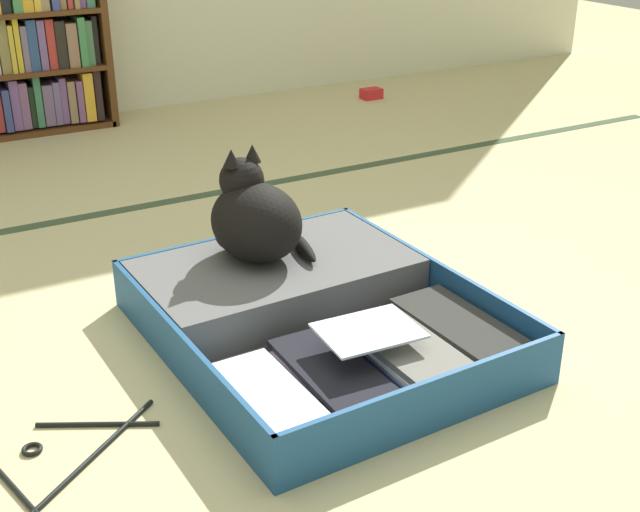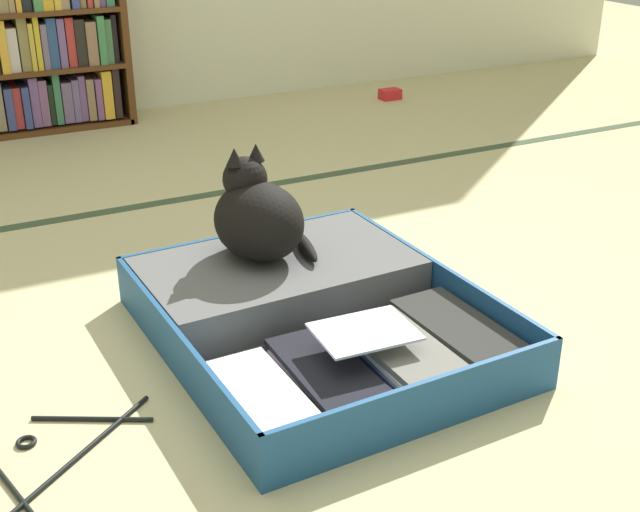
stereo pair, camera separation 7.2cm
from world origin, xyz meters
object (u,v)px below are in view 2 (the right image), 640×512
object	(u,v)px
open_suitcase	(306,308)
small_red_pouch	(390,94)
clothes_hanger	(59,453)
black_cat	(256,217)

from	to	relation	value
open_suitcase	small_red_pouch	bearing A→B (deg)	53.73
open_suitcase	clothes_hanger	size ratio (longest dim) A/B	2.42
black_cat	small_red_pouch	bearing A→B (deg)	49.86
black_cat	clothes_hanger	xyz separation A→B (m)	(-0.60, -0.43, -0.23)
small_red_pouch	clothes_hanger	bearing A→B (deg)	-133.74
clothes_hanger	small_red_pouch	bearing A→B (deg)	46.26
black_cat	small_red_pouch	distance (m)	2.22
black_cat	clothes_hanger	world-z (taller)	black_cat
small_red_pouch	black_cat	bearing A→B (deg)	-130.14
open_suitcase	small_red_pouch	xyz separation A→B (m)	(1.38, 1.88, -0.03)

